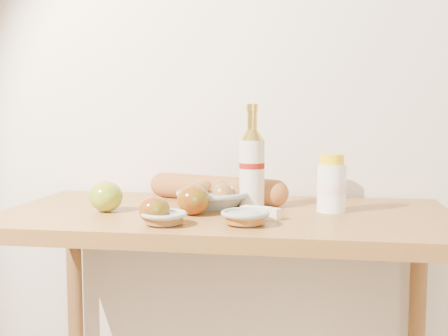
{
  "coord_description": "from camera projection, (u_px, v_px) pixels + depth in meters",
  "views": [
    {
      "loc": [
        0.23,
        -0.29,
        1.17
      ],
      "look_at": [
        0.0,
        1.15,
        1.02
      ],
      "focal_mm": 45.0,
      "sensor_mm": 36.0,
      "label": 1
    }
  ],
  "objects": [
    {
      "name": "sugar_bowl",
      "position": [
        164.0,
        218.0,
        1.33
      ],
      "size": [
        0.12,
        0.12,
        0.03
      ],
      "rotation": [
        0.0,
        0.0,
        -0.05
      ],
      "color": "#99A7A2",
      "rests_on": "table"
    },
    {
      "name": "apple_redgreen_front",
      "position": [
        155.0,
        210.0,
        1.33
      ],
      "size": [
        0.08,
        0.08,
        0.07
      ],
      "rotation": [
        0.0,
        0.0,
        0.14
      ],
      "color": "#96080C",
      "rests_on": "table"
    },
    {
      "name": "butter_stick",
      "position": [
        261.0,
        213.0,
        1.41
      ],
      "size": [
        0.1,
        0.06,
        0.03
      ],
      "rotation": [
        0.0,
        0.0,
        -0.38
      ],
      "color": "beige",
      "rests_on": "table"
    },
    {
      "name": "table",
      "position": [
        226.0,
        256.0,
        1.52
      ],
      "size": [
        1.2,
        0.6,
        0.9
      ],
      "color": "#AA7436",
      "rests_on": "ground"
    },
    {
      "name": "apple_redgreen_right",
      "position": [
        193.0,
        200.0,
        1.45
      ],
      "size": [
        0.1,
        0.1,
        0.08
      ],
      "rotation": [
        0.0,
        0.0,
        -0.26
      ],
      "color": "#8D0707",
      "rests_on": "table"
    },
    {
      "name": "apple_yellowgreen",
      "position": [
        106.0,
        197.0,
        1.5
      ],
      "size": [
        0.1,
        0.1,
        0.08
      ],
      "rotation": [
        0.0,
        0.0,
        -0.15
      ],
      "color": "#A69621",
      "rests_on": "table"
    },
    {
      "name": "bourbon_bottle",
      "position": [
        252.0,
        166.0,
        1.54
      ],
      "size": [
        0.07,
        0.07,
        0.29
      ],
      "rotation": [
        0.0,
        0.0,
        0.02
      ],
      "color": "beige",
      "rests_on": "table"
    },
    {
      "name": "syrup_bowl",
      "position": [
        245.0,
        217.0,
        1.33
      ],
      "size": [
        0.15,
        0.15,
        0.03
      ],
      "rotation": [
        0.0,
        0.0,
        -0.35
      ],
      "color": "#8E9B95",
      "rests_on": "table"
    },
    {
      "name": "back_wall",
      "position": [
        242.0,
        70.0,
        1.79
      ],
      "size": [
        3.5,
        0.02,
        2.6
      ],
      "primitive_type": "cube",
      "color": "beige",
      "rests_on": "ground"
    },
    {
      "name": "baguette",
      "position": [
        216.0,
        189.0,
        1.67
      ],
      "size": [
        0.46,
        0.22,
        0.08
      ],
      "rotation": [
        0.0,
        0.0,
        -0.34
      ],
      "color": "#AF6A35",
      "rests_on": "table"
    },
    {
      "name": "cream_bottle",
      "position": [
        332.0,
        185.0,
        1.5
      ],
      "size": [
        0.1,
        0.1,
        0.15
      ],
      "rotation": [
        0.0,
        0.0,
        -0.3
      ],
      "color": "white",
      "rests_on": "table"
    },
    {
      "name": "egg_bowl",
      "position": [
        214.0,
        197.0,
        1.57
      ],
      "size": [
        0.26,
        0.26,
        0.07
      ],
      "rotation": [
        0.0,
        0.0,
        -0.31
      ],
      "color": "gray",
      "rests_on": "table"
    }
  ]
}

